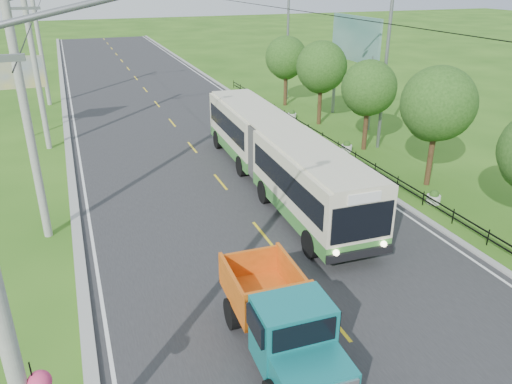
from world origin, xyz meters
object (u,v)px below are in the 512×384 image
tree_third (437,107)px  billboard_right (355,46)px  pole_nearest (1,298)px  pole_near (27,115)px  planter_mid (347,147)px  billboard_left (19,78)px  planter_far (292,115)px  tree_fifth (321,69)px  planter_near (434,198)px  pole_far (40,41)px  tree_back (286,59)px  bus (277,151)px  pole_mid (36,64)px  streetlight_mid (383,67)px  tree_fourth (368,90)px  dump_truck (282,317)px  streetlight_far (286,40)px

tree_third → billboard_right: size_ratio=0.82×
pole_nearest → pole_near: 12.00m
planter_mid → billboard_left: 20.99m
billboard_left → planter_far: bearing=-6.3°
tree_fifth → billboard_left: bearing=168.7°
planter_near → pole_far: bearing=122.0°
tree_third → tree_fifth: tree_third is taller
tree_back → planter_far: (-1.26, -4.14, -3.37)m
pole_near → billboard_left: (-1.24, 15.00, -1.23)m
pole_near → tree_back: (18.12, 17.14, -1.44)m
planter_near → billboard_right: bearing=75.2°
tree_back → bus: bearing=-115.1°
tree_third → pole_near: bearing=177.3°
pole_mid → planter_far: (16.86, 1.00, -4.81)m
pole_nearest → tree_fifth: (18.10, 23.14, -1.08)m
tree_back → planter_near: size_ratio=8.21×
planter_near → planter_far: 16.00m
pole_nearest → tree_fifth: size_ratio=1.72×
billboard_left → tree_fifth: bearing=-11.3°
pole_near → streetlight_mid: 19.56m
pole_far → tree_fifth: bearing=-35.4°
tree_fifth → pole_nearest: bearing=-128.0°
tree_fourth → tree_fifth: (0.00, 6.00, 0.27)m
pole_far → planter_mid: (16.86, -19.00, -4.81)m
streetlight_mid → bus: bearing=-156.0°
pole_far → tree_fourth: 26.20m
tree_fourth → planter_far: (-1.26, 7.86, -3.30)m
tree_third → tree_back: size_ratio=1.09×
tree_third → dump_truck: size_ratio=1.09×
tree_third → billboard_left: (-19.36, 15.86, -0.12)m
planter_near → dump_truck: (-10.73, -6.84, 1.01)m
planter_far → tree_third: bearing=-84.8°
pole_far → streetlight_mid: (18.90, -19.00, -0.19)m
streetlight_mid → bus: (-8.18, -3.63, -2.99)m
planter_near → planter_mid: 8.00m
pole_mid → tree_fourth: 19.43m
tree_third → tree_fifth: (-0.00, 12.00, -0.13)m
tree_back → streetlight_mid: (0.79, -12.14, 1.25)m
tree_fifth → tree_back: (-0.00, 6.00, -0.20)m
tree_back → billboard_left: (-19.36, -2.14, 0.21)m
pole_far → planter_mid: size_ratio=14.93×
streetlight_mid → dump_truck: 19.91m
planter_near → tree_back: bearing=86.4°
planter_near → planter_far: same height
dump_truck → pole_mid: bearing=107.2°
planter_near → planter_mid: size_ratio=1.00×
pole_nearest → pole_near: size_ratio=1.00×
tree_fifth → billboard_right: size_ratio=0.79×
streetlight_far → pole_mid: bearing=-159.7°
pole_near → tree_fourth: size_ratio=1.85×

